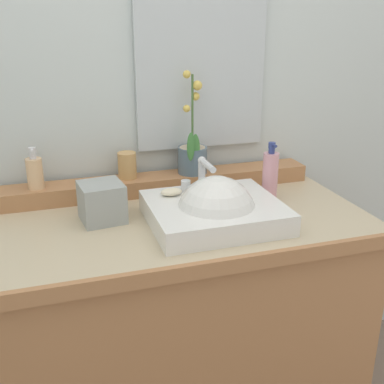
{
  "coord_description": "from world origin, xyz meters",
  "views": [
    {
      "loc": [
        -0.39,
        -1.36,
        1.48
      ],
      "look_at": [
        0.04,
        -0.02,
        0.96
      ],
      "focal_mm": 44.62,
      "sensor_mm": 36.0,
      "label": 1
    }
  ],
  "objects_px": {
    "tumbler_cup": "(127,165)",
    "lotion_bottle": "(270,176)",
    "soap_dispenser": "(35,172)",
    "sink_basin": "(215,214)",
    "soap_bar": "(171,192)",
    "tissue_box": "(102,202)",
    "potted_plant": "(192,153)"
  },
  "relations": [
    {
      "from": "tumbler_cup",
      "to": "lotion_bottle",
      "type": "height_order",
      "value": "lotion_bottle"
    },
    {
      "from": "soap_bar",
      "to": "lotion_bottle",
      "type": "distance_m",
      "value": 0.36
    },
    {
      "from": "soap_bar",
      "to": "tumbler_cup",
      "type": "bearing_deg",
      "value": 112.56
    },
    {
      "from": "tumbler_cup",
      "to": "lotion_bottle",
      "type": "distance_m",
      "value": 0.51
    },
    {
      "from": "soap_dispenser",
      "to": "lotion_bottle",
      "type": "relative_size",
      "value": 0.69
    },
    {
      "from": "lotion_bottle",
      "to": "tissue_box",
      "type": "height_order",
      "value": "lotion_bottle"
    },
    {
      "from": "soap_bar",
      "to": "tumbler_cup",
      "type": "relative_size",
      "value": 0.75
    },
    {
      "from": "tumbler_cup",
      "to": "tissue_box",
      "type": "bearing_deg",
      "value": -119.37
    },
    {
      "from": "tumbler_cup",
      "to": "tissue_box",
      "type": "distance_m",
      "value": 0.25
    },
    {
      "from": "sink_basin",
      "to": "tissue_box",
      "type": "relative_size",
      "value": 3.11
    },
    {
      "from": "soap_bar",
      "to": "tissue_box",
      "type": "relative_size",
      "value": 0.54
    },
    {
      "from": "potted_plant",
      "to": "tumbler_cup",
      "type": "height_order",
      "value": "potted_plant"
    },
    {
      "from": "lotion_bottle",
      "to": "sink_basin",
      "type": "bearing_deg",
      "value": -151.87
    },
    {
      "from": "sink_basin",
      "to": "soap_dispenser",
      "type": "xyz_separation_m",
      "value": [
        -0.52,
        0.33,
        0.09
      ]
    },
    {
      "from": "tumbler_cup",
      "to": "lotion_bottle",
      "type": "xyz_separation_m",
      "value": [
        0.46,
        -0.21,
        -0.02
      ]
    },
    {
      "from": "sink_basin",
      "to": "lotion_bottle",
      "type": "relative_size",
      "value": 1.94
    },
    {
      "from": "lotion_bottle",
      "to": "tumbler_cup",
      "type": "bearing_deg",
      "value": 155.22
    },
    {
      "from": "sink_basin",
      "to": "soap_bar",
      "type": "height_order",
      "value": "sink_basin"
    },
    {
      "from": "potted_plant",
      "to": "soap_bar",
      "type": "bearing_deg",
      "value": -122.37
    },
    {
      "from": "potted_plant",
      "to": "soap_dispenser",
      "type": "bearing_deg",
      "value": -179.54
    },
    {
      "from": "soap_dispenser",
      "to": "tumbler_cup",
      "type": "bearing_deg",
      "value": 3.51
    },
    {
      "from": "soap_bar",
      "to": "tumbler_cup",
      "type": "height_order",
      "value": "tumbler_cup"
    },
    {
      "from": "sink_basin",
      "to": "soap_bar",
      "type": "xyz_separation_m",
      "value": [
        -0.11,
        0.11,
        0.05
      ]
    },
    {
      "from": "tumbler_cup",
      "to": "soap_dispenser",
      "type": "bearing_deg",
      "value": -176.49
    },
    {
      "from": "tissue_box",
      "to": "lotion_bottle",
      "type": "bearing_deg",
      "value": 0.29
    },
    {
      "from": "potted_plant",
      "to": "lotion_bottle",
      "type": "height_order",
      "value": "potted_plant"
    },
    {
      "from": "soap_bar",
      "to": "tumbler_cup",
      "type": "xyz_separation_m",
      "value": [
        -0.1,
        0.24,
        0.03
      ]
    },
    {
      "from": "sink_basin",
      "to": "tumbler_cup",
      "type": "bearing_deg",
      "value": 121.27
    },
    {
      "from": "tumbler_cup",
      "to": "tissue_box",
      "type": "height_order",
      "value": "tumbler_cup"
    },
    {
      "from": "lotion_bottle",
      "to": "soap_dispenser",
      "type": "bearing_deg",
      "value": 166.01
    },
    {
      "from": "sink_basin",
      "to": "tissue_box",
      "type": "xyz_separation_m",
      "value": [
        -0.33,
        0.13,
        0.03
      ]
    },
    {
      "from": "soap_dispenser",
      "to": "tumbler_cup",
      "type": "height_order",
      "value": "soap_dispenser"
    }
  ]
}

